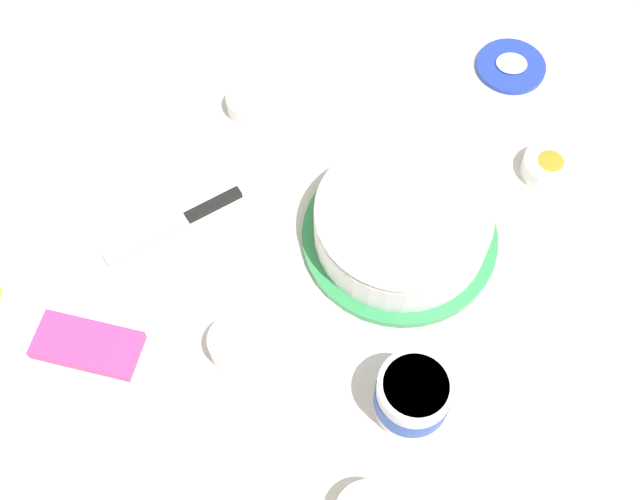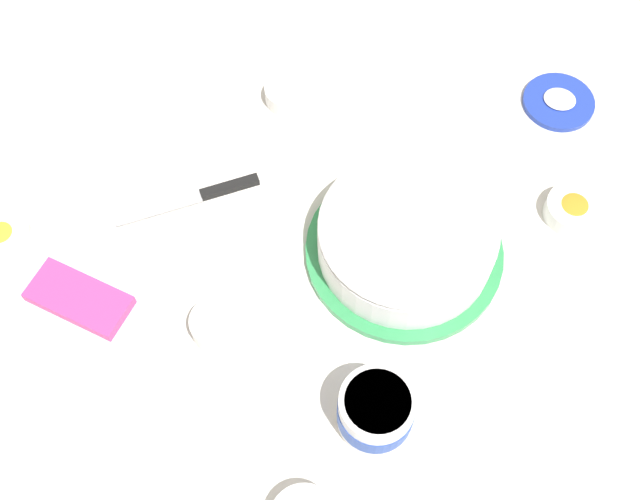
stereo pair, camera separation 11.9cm
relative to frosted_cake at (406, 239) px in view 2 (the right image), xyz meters
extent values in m
plane|color=silver|center=(0.19, 0.07, -0.05)|extent=(1.54, 1.54, 0.00)
cylinder|color=#339351|center=(0.00, 0.00, -0.04)|extent=(0.30, 0.30, 0.01)
cylinder|color=#DBB77A|center=(0.00, 0.00, -0.01)|extent=(0.25, 0.25, 0.05)
cylinder|color=white|center=(0.00, 0.00, 0.00)|extent=(0.27, 0.27, 0.06)
ellipsoid|color=white|center=(0.00, 0.00, 0.04)|extent=(0.27, 0.27, 0.03)
cylinder|color=white|center=(-0.01, 0.27, 0.00)|extent=(0.10, 0.10, 0.09)
cylinder|color=#2347B2|center=(-0.01, 0.27, -0.01)|extent=(0.10, 0.10, 0.04)
cylinder|color=white|center=(-0.01, 0.27, 0.03)|extent=(0.09, 0.09, 0.01)
cylinder|color=#233DAD|center=(-0.20, -0.35, -0.04)|extent=(0.12, 0.12, 0.01)
ellipsoid|color=white|center=(-0.20, -0.35, -0.03)|extent=(0.05, 0.05, 0.01)
cube|color=silver|center=(0.39, 0.01, -0.04)|extent=(0.13, 0.09, 0.00)
cube|color=black|center=(0.29, -0.05, -0.04)|extent=(0.09, 0.07, 0.01)
cylinder|color=white|center=(0.24, 0.19, -0.03)|extent=(0.08, 0.08, 0.04)
cylinder|color=pink|center=(0.24, 0.19, -0.02)|extent=(0.06, 0.06, 0.01)
ellipsoid|color=pink|center=(0.24, 0.19, -0.02)|extent=(0.05, 0.05, 0.02)
cylinder|color=white|center=(-0.24, -0.13, -0.03)|extent=(0.09, 0.09, 0.03)
cylinder|color=orange|center=(-0.24, -0.13, -0.03)|extent=(0.07, 0.07, 0.01)
ellipsoid|color=orange|center=(-0.24, -0.13, -0.02)|extent=(0.06, 0.06, 0.02)
cylinder|color=white|center=(0.60, 0.12, -0.03)|extent=(0.09, 0.09, 0.03)
cylinder|color=yellow|center=(0.60, 0.12, -0.03)|extent=(0.07, 0.07, 0.01)
ellipsoid|color=yellow|center=(0.60, 0.12, -0.02)|extent=(0.06, 0.06, 0.02)
cylinder|color=white|center=(0.25, -0.25, -0.03)|extent=(0.08, 0.08, 0.03)
cylinder|color=green|center=(0.25, -0.25, -0.03)|extent=(0.06, 0.06, 0.01)
ellipsoid|color=green|center=(0.25, -0.25, -0.02)|extent=(0.05, 0.05, 0.02)
cube|color=#E53D8E|center=(0.45, 0.19, -0.04)|extent=(0.16, 0.10, 0.02)
camera|label=1|loc=(0.11, 0.60, 1.04)|focal=44.75mm
camera|label=2|loc=(-0.01, 0.59, 1.04)|focal=44.75mm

